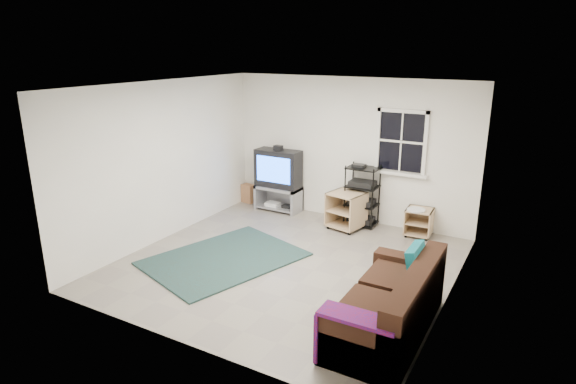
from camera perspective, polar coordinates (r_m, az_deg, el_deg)
The scene contains 8 objects.
room at distance 8.44m, azimuth 13.24°, elevation 5.33°, with size 4.60×4.62×4.60m.
tv_unit at distance 9.32m, azimuth -1.14°, elevation 2.02°, with size 0.88×0.44×1.30m.
av_rack at distance 8.69m, azimuth 8.74°, elevation -0.87°, with size 0.55×0.40×1.11m.
side_table_left at distance 8.57m, azimuth 7.08°, elevation -1.99°, with size 0.66×0.66×0.66m.
side_table_right at distance 8.48m, azimuth 15.26°, elevation -3.20°, with size 0.45×0.47×0.50m.
sofa at distance 5.64m, azimuth 11.99°, elevation -13.21°, with size 0.86×1.93×0.88m.
shag_rug at distance 7.44m, azimuth -7.57°, elevation -7.83°, with size 1.62×2.22×0.03m, color black.
paper_bag at distance 9.96m, azimuth -4.73°, elevation -0.17°, with size 0.26×0.17×0.38m, color #A16A48.
Camera 1 is at (3.23, -5.70, 3.11)m, focal length 30.00 mm.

